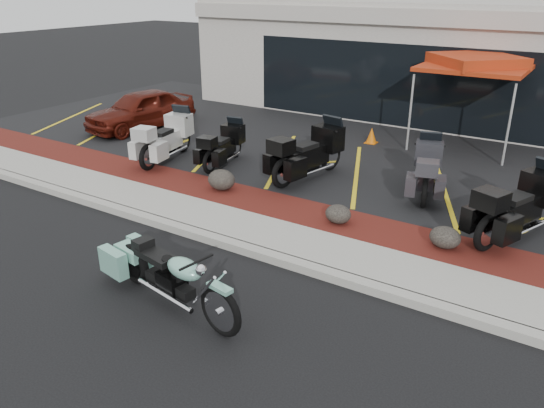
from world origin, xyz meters
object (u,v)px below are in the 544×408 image
Objects in this scene: parked_car at (141,110)px; popup_canopy at (476,64)px; touring_white at (182,129)px; hero_cruiser at (220,304)px; traffic_cone at (372,135)px.

parked_car is 1.11× the size of popup_canopy.
parked_car is (-2.87, 1.25, -0.05)m from touring_white.
popup_canopy is at bearing 96.57° from hero_cruiser.
popup_canopy is at bearing 26.45° from traffic_cone.
popup_canopy is at bearing -62.99° from touring_white.
touring_white is 0.63× the size of parked_car.
hero_cruiser is at bearing -81.15° from popup_canopy.
parked_car is at bearing -160.65° from traffic_cone.
popup_canopy is at bearing 31.16° from parked_car.
touring_white is at bearing -13.57° from parked_car.
parked_car is at bearing 150.60° from hero_cruiser.
traffic_cone is (-1.78, 9.64, -0.14)m from hero_cruiser.
popup_canopy reaches higher than traffic_cone.
touring_white is (-5.90, 5.94, 0.30)m from hero_cruiser.
traffic_cone is 0.14× the size of popup_canopy.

